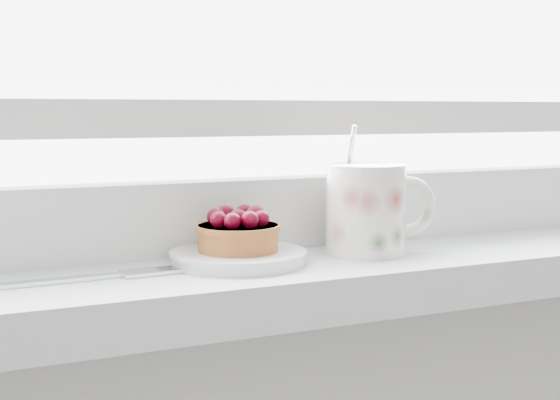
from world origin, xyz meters
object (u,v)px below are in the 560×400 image
raspberry_tart (238,232)px  fork (74,279)px  floral_mug (369,207)px  saucer (238,257)px

raspberry_tart → fork: bearing=-175.7°
floral_mug → raspberry_tart: bearing=176.8°
floral_mug → fork: 0.28m
fork → floral_mug: bearing=0.7°
saucer → floral_mug: (0.13, -0.01, 0.04)m
floral_mug → fork: size_ratio=0.59×
raspberry_tart → floral_mug: 0.13m
fork → raspberry_tart: bearing=4.3°
floral_mug → fork: bearing=-179.3°
saucer → fork: size_ratio=0.59×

